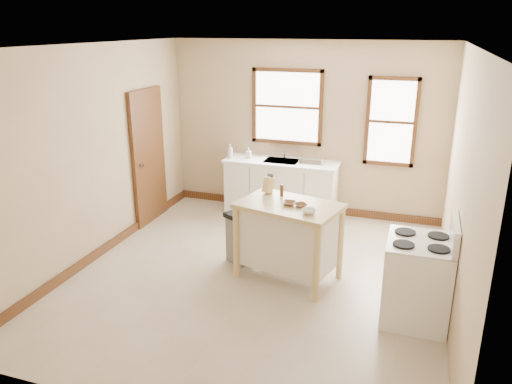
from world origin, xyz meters
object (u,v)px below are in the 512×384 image
pepper_grinder (282,190)px  soap_bottle_b (249,153)px  knife_block (269,186)px  gas_stove (418,269)px  trash_bin (241,238)px  bowl_c (309,211)px  soap_bottle_a (230,151)px  bowl_a (289,203)px  bowl_b (301,205)px  kitchen_island (288,241)px  dish_rack (312,160)px

pepper_grinder → soap_bottle_b: bearing=120.3°
soap_bottle_b → knife_block: (0.89, -1.80, 0.07)m
soap_bottle_b → gas_stove: (2.77, -2.55, -0.42)m
trash_bin → bowl_c: bearing=4.2°
soap_bottle_a → bowl_c: 2.89m
knife_block → bowl_a: 0.50m
bowl_b → gas_stove: bearing=-16.6°
soap_bottle_a → gas_stove: gas_stove is taller
gas_stove → kitchen_island: bearing=163.3°
dish_rack → pepper_grinder: size_ratio=2.62×
soap_bottle_b → bowl_c: bearing=-58.6°
dish_rack → bowl_c: bowl_c is taller
knife_block → pepper_grinder: bearing=14.7°
soap_bottle_a → bowl_c: (1.82, -2.24, -0.03)m
dish_rack → trash_bin: size_ratio=0.57×
pepper_grinder → bowl_c: 0.67m
bowl_c → gas_stove: (1.23, -0.22, -0.42)m
bowl_b → trash_bin: 1.11m
bowl_b → gas_stove: 1.49m
soap_bottle_b → knife_block: bearing=-65.6°
trash_bin → dish_rack: bearing=103.3°
kitchen_island → trash_bin: kitchen_island is taller
pepper_grinder → trash_bin: 0.89m
dish_rack → bowl_a: (0.18, -2.14, 0.03)m
soap_bottle_b → trash_bin: soap_bottle_b is taller
soap_bottle_a → bowl_a: (1.54, -2.04, -0.04)m
knife_block → bowl_c: 0.84m
knife_block → gas_stove: 2.08m
bowl_b → trash_bin: bearing=162.3°
kitchen_island → knife_block: bearing=153.5°
pepper_grinder → bowl_b: bearing=-43.4°
bowl_c → pepper_grinder: bearing=133.1°
knife_block → trash_bin: size_ratio=0.29×
pepper_grinder → bowl_c: size_ratio=0.92×
bowl_c → soap_bottle_b: bearing=123.4°
trash_bin → bowl_a: bearing=8.9°
bowl_b → bowl_c: 0.24m
dish_rack → knife_block: bearing=-93.1°
dish_rack → bowl_a: 2.15m
knife_block → bowl_c: (0.64, -0.54, -0.07)m
dish_rack → trash_bin: dish_rack is taller
bowl_b → gas_stove: (1.37, -0.41, -0.41)m
bowl_a → soap_bottle_b: bearing=120.4°
soap_bottle_b → kitchen_island: bearing=-61.3°
dish_rack → knife_block: 1.82m
gas_stove → knife_block: bearing=158.0°
dish_rack → bowl_b: dish_rack is taller
kitchen_island → bowl_a: bearing=-65.2°
knife_block → bowl_c: bearing=-10.6°
bowl_c → kitchen_island: bearing=140.9°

